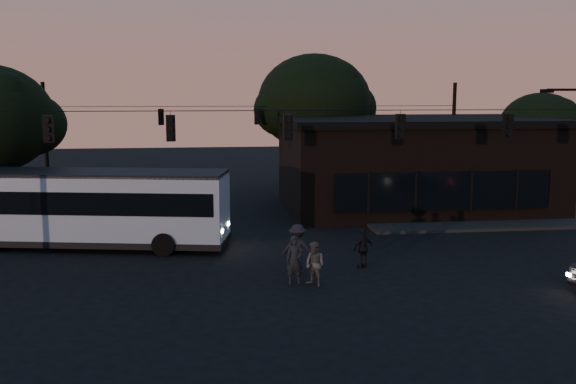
{
  "coord_description": "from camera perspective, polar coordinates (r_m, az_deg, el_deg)",
  "views": [
    {
      "loc": [
        -3.07,
        -20.83,
        6.94
      ],
      "look_at": [
        0.0,
        4.0,
        3.0
      ],
      "focal_mm": 40.0,
      "sensor_mm": 36.0,
      "label": 1
    }
  ],
  "objects": [
    {
      "name": "tree_behind",
      "position": [
        43.41,
        2.35,
        7.96
      ],
      "size": [
        7.6,
        7.6,
        9.43
      ],
      "color": "black",
      "rests_on": "ground"
    },
    {
      "name": "ground",
      "position": [
        22.17,
        1.29,
        -9.3
      ],
      "size": [
        120.0,
        120.0,
        0.0
      ],
      "primitive_type": "plane",
      "color": "black",
      "rests_on": "ground"
    },
    {
      "name": "signal_rig_far",
      "position": [
        41.03,
        -2.75,
        5.12
      ],
      "size": [
        26.24,
        0.3,
        7.5
      ],
      "color": "black",
      "rests_on": "ground"
    },
    {
      "name": "pedestrian_d",
      "position": [
        24.72,
        0.86,
        -5.06
      ],
      "size": [
        1.39,
        1.05,
        1.91
      ],
      "primitive_type": "imported",
      "rotation": [
        0.0,
        0.0,
        2.83
      ],
      "color": "black",
      "rests_on": "ground"
    },
    {
      "name": "pedestrian_a",
      "position": [
        23.38,
        0.61,
        -6.06
      ],
      "size": [
        0.67,
        0.47,
        1.77
      ],
      "primitive_type": "imported",
      "rotation": [
        0.0,
        0.0,
        -0.07
      ],
      "color": "black",
      "rests_on": "ground"
    },
    {
      "name": "pedestrian_b",
      "position": [
        23.16,
        2.41,
        -6.42
      ],
      "size": [
        0.98,
        0.99,
        1.61
      ],
      "primitive_type": "imported",
      "rotation": [
        0.0,
        0.0,
        -0.84
      ],
      "color": "#4C4E47",
      "rests_on": "ground"
    },
    {
      "name": "bus",
      "position": [
        29.94,
        -17.15,
        -1.08
      ],
      "size": [
        12.53,
        5.12,
        3.44
      ],
      "rotation": [
        0.0,
        0.0,
        -0.19
      ],
      "color": "#9CB1C7",
      "rests_on": "ground"
    },
    {
      "name": "tree_right",
      "position": [
        44.23,
        21.51,
        5.35
      ],
      "size": [
        5.2,
        5.2,
        6.86
      ],
      "color": "black",
      "rests_on": "ground"
    },
    {
      "name": "sidewalk_far_left",
      "position": [
        37.14,
        -24.05,
        -2.49
      ],
      "size": [
        14.0,
        10.0,
        0.15
      ],
      "primitive_type": "cube",
      "color": "black",
      "rests_on": "ground"
    },
    {
      "name": "pedestrian_c",
      "position": [
        25.61,
        6.72,
        -4.98
      ],
      "size": [
        1.02,
        0.75,
        1.6
      ],
      "primitive_type": "imported",
      "rotation": [
        0.0,
        0.0,
        3.58
      ],
      "color": "black",
      "rests_on": "ground"
    },
    {
      "name": "signal_rig_near",
      "position": [
        25.14,
        0.0,
        3.26
      ],
      "size": [
        26.24,
        0.3,
        7.5
      ],
      "color": "black",
      "rests_on": "ground"
    },
    {
      "name": "sidewalk_far_right",
      "position": [
        38.56,
        16.09,
        -1.66
      ],
      "size": [
        14.0,
        10.0,
        0.15
      ],
      "primitive_type": "cube",
      "color": "black",
      "rests_on": "ground"
    },
    {
      "name": "building",
      "position": [
        38.96,
        11.06,
        2.55
      ],
      "size": [
        15.4,
        10.41,
        5.4
      ],
      "color": "black",
      "rests_on": "ground"
    }
  ]
}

